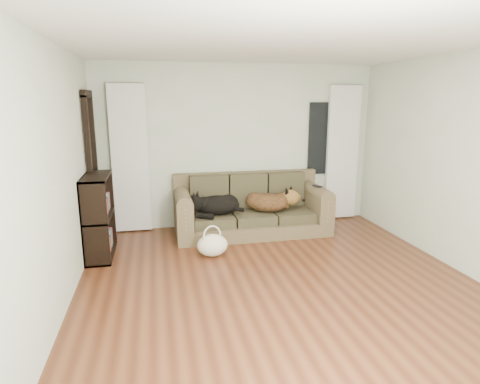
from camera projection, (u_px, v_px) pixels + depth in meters
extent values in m
plane|color=#462212|center=(284.00, 290.00, 4.42)|extent=(5.00, 5.00, 0.00)
plane|color=white|center=(291.00, 40.00, 3.83)|extent=(5.00, 5.00, 0.00)
cube|color=#AFC19E|center=(238.00, 146.00, 6.51)|extent=(4.50, 0.04, 2.60)
cube|color=#AFC19E|center=(53.00, 183.00, 3.67)|extent=(0.04, 5.00, 2.60)
cube|color=#AFC19E|center=(475.00, 166.00, 4.58)|extent=(0.04, 5.00, 2.60)
cube|color=white|center=(130.00, 159.00, 6.12)|extent=(0.55, 0.08, 2.25)
cube|color=white|center=(342.00, 153.00, 6.83)|extent=(0.55, 0.08, 2.25)
cube|color=black|center=(322.00, 139.00, 6.75)|extent=(0.50, 0.03, 1.20)
cube|color=black|center=(93.00, 171.00, 5.69)|extent=(0.07, 0.60, 2.10)
cube|color=#4E3F31|center=(252.00, 205.00, 6.22)|extent=(2.36, 1.02, 0.96)
ellipsoid|color=black|center=(215.00, 206.00, 6.04)|extent=(0.73, 0.55, 0.29)
ellipsoid|color=black|center=(270.00, 202.00, 6.23)|extent=(0.84, 0.76, 0.31)
cube|color=black|center=(317.00, 186.00, 6.24)|extent=(0.13, 0.20, 0.02)
ellipsoid|color=beige|center=(212.00, 244.00, 5.34)|extent=(0.44, 0.36, 0.30)
cube|color=black|center=(99.00, 219.00, 5.30)|extent=(0.34, 0.87, 1.09)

